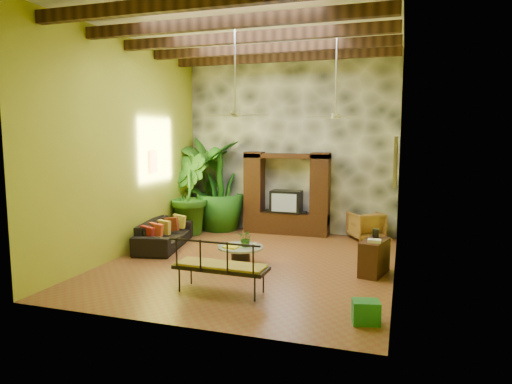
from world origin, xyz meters
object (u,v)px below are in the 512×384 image
(entertainment_center, at_px, (286,200))
(tall_plant_b, at_px, (188,194))
(ceiling_fan_back, at_px, (336,107))
(sofa, at_px, (164,234))
(ceiling_fan_front, at_px, (235,104))
(iron_bench, at_px, (219,264))
(tall_plant_c, at_px, (220,186))
(tall_plant_a, at_px, (205,183))
(side_console, at_px, (374,257))
(wicker_armchair, at_px, (366,225))
(coffee_table, at_px, (241,253))
(green_bin, at_px, (366,312))

(entertainment_center, xyz_separation_m, tall_plant_b, (-2.65, -0.85, 0.17))
(ceiling_fan_back, bearing_deg, sofa, -172.79)
(ceiling_fan_front, relative_size, iron_bench, 1.10)
(ceiling_fan_front, relative_size, tall_plant_c, 0.71)
(tall_plant_b, bearing_deg, tall_plant_a, 80.15)
(tall_plant_b, bearing_deg, side_console, -23.85)
(iron_bench, bearing_deg, tall_plant_b, 124.25)
(entertainment_center, distance_m, side_console, 4.16)
(wicker_armchair, distance_m, tall_plant_c, 4.29)
(wicker_armchair, bearing_deg, ceiling_fan_front, 22.82)
(entertainment_center, bearing_deg, ceiling_fan_front, -93.24)
(entertainment_center, distance_m, iron_bench, 5.19)
(coffee_table, xyz_separation_m, side_console, (2.78, 0.17, 0.09))
(iron_bench, bearing_deg, sofa, 135.69)
(entertainment_center, xyz_separation_m, green_bin, (2.65, -5.69, -0.79))
(ceiling_fan_back, xyz_separation_m, tall_plant_c, (-3.59, 1.86, -2.09))
(ceiling_fan_front, distance_m, iron_bench, 3.32)
(tall_plant_a, xyz_separation_m, tall_plant_c, (0.51, -0.09, -0.06))
(sofa, height_order, tall_plant_a, tall_plant_a)
(ceiling_fan_front, bearing_deg, entertainment_center, 86.76)
(wicker_armchair, bearing_deg, ceiling_fan_back, 39.76)
(entertainment_center, bearing_deg, tall_plant_b, -162.23)
(ceiling_fan_back, distance_m, green_bin, 5.06)
(iron_bench, bearing_deg, ceiling_fan_front, 102.20)
(side_console, bearing_deg, green_bin, -75.11)
(ceiling_fan_back, xyz_separation_m, side_console, (1.01, -1.24, -3.05))
(ceiling_fan_front, distance_m, green_bin, 4.81)
(tall_plant_a, relative_size, iron_bench, 1.61)
(ceiling_fan_back, height_order, tall_plant_a, ceiling_fan_back)
(wicker_armchair, distance_m, tall_plant_b, 4.98)
(wicker_armchair, relative_size, side_console, 0.93)
(coffee_table, distance_m, side_console, 2.78)
(ceiling_fan_back, distance_m, tall_plant_a, 4.98)
(entertainment_center, xyz_separation_m, wicker_armchair, (2.20, -0.02, -0.59))
(tall_plant_c, relative_size, green_bin, 6.61)
(entertainment_center, bearing_deg, wicker_armchair, -0.47)
(wicker_armchair, relative_size, green_bin, 2.05)
(sofa, bearing_deg, tall_plant_b, -6.60)
(ceiling_fan_back, bearing_deg, iron_bench, -114.89)
(entertainment_center, xyz_separation_m, side_console, (2.61, -3.18, -0.62))
(ceiling_fan_front, distance_m, sofa, 3.99)
(ceiling_fan_back, relative_size, tall_plant_a, 0.68)
(sofa, height_order, tall_plant_b, tall_plant_b)
(tall_plant_b, relative_size, tall_plant_c, 0.87)
(tall_plant_a, distance_m, green_bin, 7.77)
(entertainment_center, height_order, tall_plant_a, tall_plant_a)
(ceiling_fan_back, distance_m, iron_bench, 4.58)
(ceiling_fan_front, relative_size, ceiling_fan_back, 1.00)
(iron_bench, height_order, side_console, iron_bench)
(entertainment_center, distance_m, sofa, 3.57)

